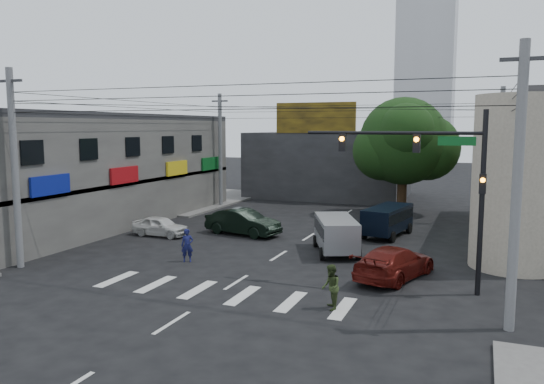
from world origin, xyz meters
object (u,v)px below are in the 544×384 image
Objects in this scene: street_tree at (403,141)px; utility_pole_far_left at (220,151)px; utility_pole_near_left at (15,169)px; traffic_officer at (187,245)px; traffic_gantry at (437,171)px; white_compact at (160,226)px; navy_van at (387,222)px; utility_pole_near_right at (517,189)px; maroon_sedan at (394,263)px; utility_pole_far_right at (500,156)px; dark_sedan at (243,222)px; pedestrian_olive at (331,287)px; silver_minivan at (336,236)px.

street_tree is 14.56m from utility_pole_far_left.
utility_pole_near_left is 5.67× the size of traffic_officer.
traffic_gantry reaches higher than white_compact.
white_compact is at bearing 121.53° from navy_van.
utility_pole_near_right is at bearing -52.58° from traffic_gantry.
white_compact is at bearing 2.68° from maroon_sedan.
utility_pole_far_left is 16.82m from navy_van.
dark_sedan is at bearing -145.82° from utility_pole_far_right.
utility_pole_near_left is 1.95× the size of navy_van.
utility_pole_near_right is at bearing -90.00° from utility_pole_far_right.
dark_sedan is at bearing -56.25° from utility_pole_far_left.
dark_sedan is (-7.94, -10.81, -4.69)m from street_tree.
pedestrian_olive is at bearing -0.85° from utility_pole_near_left.
silver_minivan is at bearing -43.32° from utility_pole_far_left.
traffic_gantry is 1.45× the size of dark_sedan.
traffic_officer is at bearing -67.93° from utility_pole_far_left.
silver_minivan is at bearing 134.13° from utility_pole_near_right.
traffic_gantry is 6.35m from pedestrian_olive.
utility_pole_near_right is 1.76× the size of maroon_sedan.
utility_pole_near_left is at bearing 179.96° from traffic_officer.
traffic_officer is 9.21m from pedestrian_olive.
maroon_sedan is at bearing -105.42° from utility_pole_far_right.
silver_minivan is 0.99× the size of navy_van.
utility_pole_far_left is 18.31m from silver_minivan.
traffic_gantry is 18.66m from utility_pole_near_left.
utility_pole_far_right is at bearing -56.29° from silver_minivan.
utility_pole_near_left reaches higher than silver_minivan.
utility_pole_far_left is at bearing -176.05° from street_tree.
traffic_gantry is at bearing -42.86° from utility_pole_far_left.
utility_pole_near_right is at bearing -44.31° from utility_pole_far_left.
traffic_gantry is at bearing 165.11° from maroon_sedan.
street_tree is at bearing -29.64° from silver_minivan.
utility_pole_near_left is 1.76× the size of maroon_sedan.
utility_pole_far_left is at bearing 44.80° from dark_sedan.
traffic_gantry is 0.78× the size of utility_pole_far_right.
utility_pole_far_left is 5.67× the size of traffic_officer.
utility_pole_far_right reaches higher than silver_minivan.
navy_van is at bearing 109.39° from traffic_gantry.
dark_sedan is at bearing 118.76° from navy_van.
silver_minivan is 2.86× the size of traffic_officer.
dark_sedan is (-11.77, 7.19, -4.05)m from traffic_gantry.
maroon_sedan is (14.52, -3.91, 0.11)m from white_compact.
utility_pole_far_left is 21.00m from utility_pole_far_right.
utility_pole_near_left reaches higher than pedestrian_olive.
utility_pole_near_left is at bearing 98.74° from silver_minivan.
utility_pole_far_left reaches higher than dark_sedan.
dark_sedan is 11.76m from maroon_sedan.
utility_pole_far_left is (0.00, 20.50, 0.00)m from utility_pole_near_left.
navy_van is at bearing 42.25° from utility_pole_near_left.
utility_pole_near_left reaches higher than navy_van.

